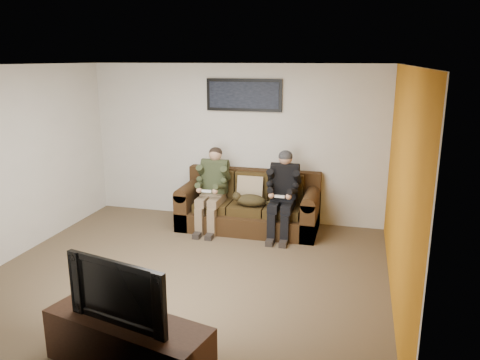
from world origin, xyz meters
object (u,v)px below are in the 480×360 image
(sofa, at_px, (250,207))
(person_right, at_px, (283,189))
(framed_poster, at_px, (244,95))
(tv_stand, at_px, (128,344))
(cat, at_px, (250,200))
(person_left, at_px, (213,184))
(television, at_px, (124,289))

(sofa, bearing_deg, person_right, -17.97)
(framed_poster, distance_m, tv_stand, 4.56)
(sofa, height_order, framed_poster, framed_poster)
(cat, bearing_deg, person_left, 172.68)
(sofa, bearing_deg, person_left, -161.99)
(tv_stand, xyz_separation_m, television, (0.00, 0.00, 0.53))
(sofa, bearing_deg, tv_stand, -93.00)
(framed_poster, bearing_deg, tv_stand, -89.97)
(person_right, bearing_deg, sofa, 162.03)
(person_right, relative_size, framed_poster, 1.04)
(television, bearing_deg, cat, 99.22)
(cat, relative_size, tv_stand, 0.43)
(tv_stand, bearing_deg, framed_poster, 103.46)
(sofa, height_order, cat, sofa)
(framed_poster, bearing_deg, person_left, -122.75)
(framed_poster, distance_m, television, 4.37)
(cat, distance_m, tv_stand, 3.54)
(person_left, xyz_separation_m, framed_poster, (0.37, 0.57, 1.37))
(sofa, distance_m, cat, 0.34)
(person_right, height_order, cat, person_right)
(person_right, xyz_separation_m, framed_poster, (-0.77, 0.57, 1.37))
(framed_poster, xyz_separation_m, tv_stand, (0.00, -4.17, -1.86))
(sofa, bearing_deg, television, -93.00)
(cat, bearing_deg, sofa, 102.89)
(sofa, relative_size, person_left, 1.70)
(person_left, height_order, person_right, person_right)
(framed_poster, bearing_deg, sofa, -62.69)
(person_left, bearing_deg, cat, -7.32)
(framed_poster, bearing_deg, cat, -68.22)
(person_right, distance_m, cat, 0.55)
(framed_poster, relative_size, television, 1.23)
(person_right, distance_m, framed_poster, 1.67)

